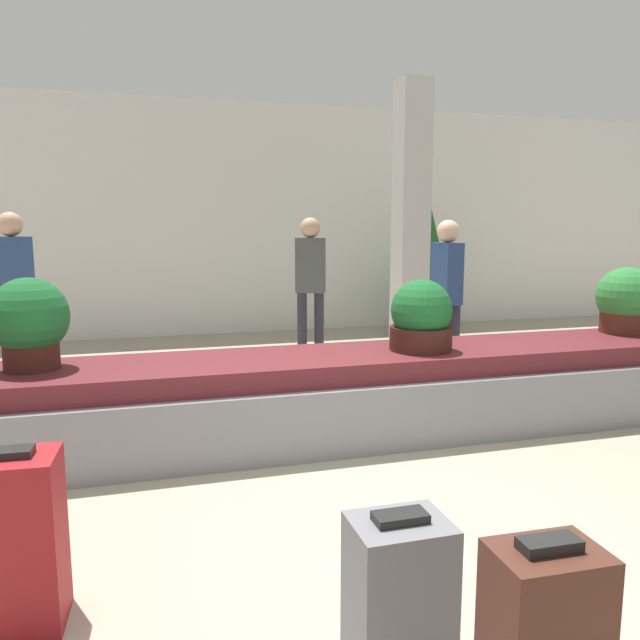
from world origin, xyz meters
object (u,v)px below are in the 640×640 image
object	(u,v)px
pillar	(411,219)
traveler_2	(310,276)
traveler_1	(14,283)
decorated_tree	(426,260)
suitcase_3	(399,596)
suitcase_1	(11,542)
traveler_0	(447,286)
potted_plant_0	(29,322)
potted_plant_2	(626,301)
potted_plant_1	(421,318)

from	to	relation	value
pillar	traveler_2	bearing A→B (deg)	-171.46
traveler_2	traveler_1	bearing A→B (deg)	-150.90
traveler_1	decorated_tree	xyz separation A→B (m)	(4.92, 1.30, 0.08)
pillar	suitcase_3	bearing A→B (deg)	-114.50
suitcase_1	traveler_0	size ratio (longest dim) A/B	0.45
pillar	traveler_0	bearing A→B (deg)	-100.10
potted_plant_0	traveler_2	bearing A→B (deg)	44.44
suitcase_1	decorated_tree	xyz separation A→B (m)	(4.28, 5.36, 0.71)
suitcase_1	potted_plant_0	xyz separation A→B (m)	(-0.18, 1.84, 0.57)
potted_plant_0	decorated_tree	distance (m)	5.68
potted_plant_2	decorated_tree	xyz separation A→B (m)	(-0.22, 3.44, 0.18)
suitcase_1	suitcase_3	bearing A→B (deg)	-22.09
suitcase_1	traveler_2	size ratio (longest dim) A/B	0.44
suitcase_1	decorated_tree	world-z (taller)	decorated_tree
traveler_0	traveler_2	bearing A→B (deg)	36.08
suitcase_3	potted_plant_2	world-z (taller)	potted_plant_2
traveler_0	traveler_1	distance (m)	4.16
traveler_0	decorated_tree	distance (m)	2.45
suitcase_1	decorated_tree	bearing A→B (deg)	54.82
suitcase_1	suitcase_3	distance (m)	1.45
traveler_0	decorated_tree	bearing A→B (deg)	-24.79
potted_plant_0	suitcase_1	bearing A→B (deg)	-84.46
traveler_0	traveler_1	bearing A→B (deg)	72.55
decorated_tree	pillar	bearing A→B (deg)	-126.65
potted_plant_2	traveler_1	world-z (taller)	traveler_1
potted_plant_0	potted_plant_2	world-z (taller)	potted_plant_0
suitcase_1	potted_plant_0	world-z (taller)	potted_plant_0
suitcase_1	potted_plant_0	distance (m)	1.94
potted_plant_0	traveler_2	size ratio (longest dim) A/B	0.37
traveler_1	traveler_2	size ratio (longest dim) A/B	1.02
suitcase_1	potted_plant_1	xyz separation A→B (m)	(2.49, 1.72, 0.50)
suitcase_3	potted_plant_0	size ratio (longest dim) A/B	0.97
traveler_2	decorated_tree	bearing A→B (deg)	52.32
suitcase_3	pillar	bearing A→B (deg)	65.31
potted_plant_1	traveler_1	world-z (taller)	traveler_1
potted_plant_1	potted_plant_2	distance (m)	2.02
suitcase_1	suitcase_3	size ratio (longest dim) A/B	1.23
potted_plant_1	decorated_tree	distance (m)	4.07
pillar	decorated_tree	world-z (taller)	pillar
potted_plant_2	traveler_1	size ratio (longest dim) A/B	0.34
potted_plant_0	traveler_2	world-z (taller)	traveler_2
decorated_tree	potted_plant_1	bearing A→B (deg)	-116.21
traveler_1	suitcase_1	bearing A→B (deg)	124.13
potted_plant_2	traveler_1	xyz separation A→B (m)	(-5.15, 2.14, 0.10)
traveler_2	potted_plant_0	bearing A→B (deg)	-111.49
traveler_0	pillar	bearing A→B (deg)	-13.80
pillar	traveler_1	xyz separation A→B (m)	(-4.30, -0.46, -0.62)
potted_plant_0	traveler_0	world-z (taller)	traveler_0
pillar	decorated_tree	bearing A→B (deg)	53.35
suitcase_1	potted_plant_1	bearing A→B (deg)	38.06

